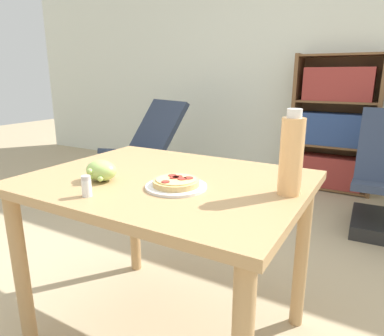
{
  "coord_description": "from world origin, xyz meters",
  "views": [
    {
      "loc": [
        0.8,
        -1.17,
        1.13
      ],
      "look_at": [
        0.19,
        -0.12,
        0.8
      ],
      "focal_mm": 32.0,
      "sensor_mm": 36.0,
      "label": 1
    }
  ],
  "objects_px": {
    "pizza_on_plate": "(176,184)",
    "grape_bunch": "(101,171)",
    "drink_bottle": "(291,155)",
    "lounge_chair_near": "(144,161)",
    "bookshelf": "(334,127)",
    "salt_shaker": "(87,186)"
  },
  "relations": [
    {
      "from": "pizza_on_plate",
      "to": "grape_bunch",
      "type": "relative_size",
      "value": 1.67
    },
    {
      "from": "grape_bunch",
      "to": "salt_shaker",
      "type": "distance_m",
      "value": 0.18
    },
    {
      "from": "drink_bottle",
      "to": "bookshelf",
      "type": "relative_size",
      "value": 0.22
    },
    {
      "from": "pizza_on_plate",
      "to": "drink_bottle",
      "type": "relative_size",
      "value": 0.77
    },
    {
      "from": "salt_shaker",
      "to": "bookshelf",
      "type": "xyz_separation_m",
      "value": [
        0.38,
        2.85,
        -0.14
      ]
    },
    {
      "from": "pizza_on_plate",
      "to": "lounge_chair_near",
      "type": "bearing_deg",
      "value": 131.05
    },
    {
      "from": "pizza_on_plate",
      "to": "lounge_chair_near",
      "type": "xyz_separation_m",
      "value": [
        -1.47,
        1.69,
        -0.47
      ]
    },
    {
      "from": "grape_bunch",
      "to": "bookshelf",
      "type": "distance_m",
      "value": 2.74
    },
    {
      "from": "salt_shaker",
      "to": "lounge_chair_near",
      "type": "distance_m",
      "value": 2.34
    },
    {
      "from": "bookshelf",
      "to": "grape_bunch",
      "type": "bearing_deg",
      "value": -99.86
    },
    {
      "from": "grape_bunch",
      "to": "salt_shaker",
      "type": "bearing_deg",
      "value": -60.72
    },
    {
      "from": "lounge_chair_near",
      "to": "bookshelf",
      "type": "distance_m",
      "value": 1.92
    },
    {
      "from": "bookshelf",
      "to": "pizza_on_plate",
      "type": "bearing_deg",
      "value": -93.73
    },
    {
      "from": "pizza_on_plate",
      "to": "grape_bunch",
      "type": "bearing_deg",
      "value": -167.07
    },
    {
      "from": "grape_bunch",
      "to": "drink_bottle",
      "type": "distance_m",
      "value": 0.7
    },
    {
      "from": "pizza_on_plate",
      "to": "lounge_chair_near",
      "type": "relative_size",
      "value": 0.24
    },
    {
      "from": "pizza_on_plate",
      "to": "grape_bunch",
      "type": "distance_m",
      "value": 0.31
    },
    {
      "from": "pizza_on_plate",
      "to": "drink_bottle",
      "type": "xyz_separation_m",
      "value": [
        0.37,
        0.14,
        0.12
      ]
    },
    {
      "from": "pizza_on_plate",
      "to": "drink_bottle",
      "type": "height_order",
      "value": "drink_bottle"
    },
    {
      "from": "lounge_chair_near",
      "to": "drink_bottle",
      "type": "bearing_deg",
      "value": -19.86
    },
    {
      "from": "drink_bottle",
      "to": "salt_shaker",
      "type": "distance_m",
      "value": 0.69
    },
    {
      "from": "grape_bunch",
      "to": "lounge_chair_near",
      "type": "xyz_separation_m",
      "value": [
        -1.17,
        1.76,
        -0.49
      ]
    }
  ]
}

